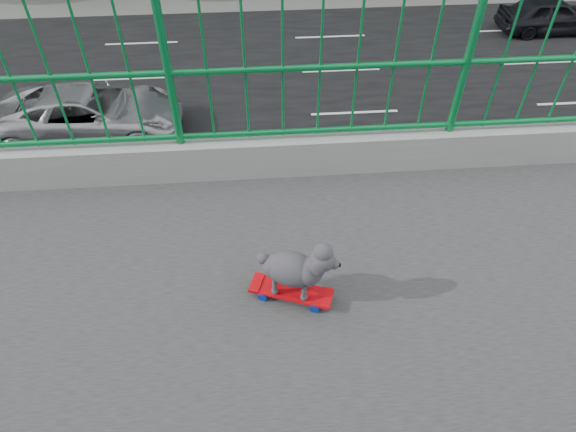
% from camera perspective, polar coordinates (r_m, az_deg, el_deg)
% --- Properties ---
extents(road, '(18.00, 90.00, 0.02)m').
position_cam_1_polar(road, '(18.02, -18.69, 9.93)').
color(road, black).
rests_on(road, ground).
extents(skateboard, '(0.30, 0.51, 0.07)m').
position_cam_1_polar(skateboard, '(3.03, 0.37, -8.59)').
color(skateboard, red).
rests_on(skateboard, footbridge).
extents(poodle, '(0.29, 0.46, 0.40)m').
position_cam_1_polar(poodle, '(2.85, 0.90, -5.87)').
color(poodle, '#2A282D').
rests_on(poodle, skateboard).
extents(car_2, '(2.65, 5.75, 1.60)m').
position_cam_1_polar(car_2, '(17.29, -21.50, 10.76)').
color(car_2, '#96969B').
rests_on(car_2, ground).
extents(car_4, '(1.76, 4.37, 1.49)m').
position_cam_1_polar(car_4, '(25.72, 27.67, 19.57)').
color(car_4, black).
rests_on(car_4, ground).
extents(car_6, '(2.32, 5.03, 1.40)m').
position_cam_1_polar(car_6, '(14.70, 14.94, 5.77)').
color(car_6, '#B4071B').
rests_on(car_6, ground).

